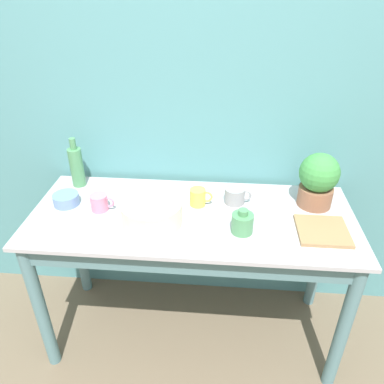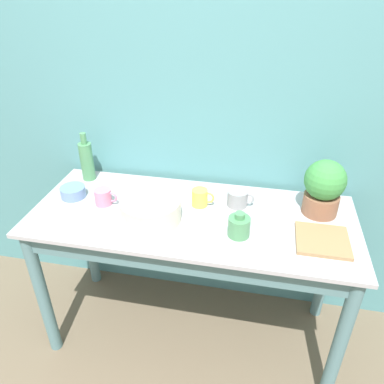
% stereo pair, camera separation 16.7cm
% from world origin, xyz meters
% --- Properties ---
extents(ground_plane, '(12.00, 12.00, 0.00)m').
position_xyz_m(ground_plane, '(0.00, 0.00, 0.00)').
color(ground_plane, brown).
extents(wall_back, '(6.00, 0.05, 2.40)m').
position_xyz_m(wall_back, '(0.00, 0.68, 1.20)').
color(wall_back, teal).
rests_on(wall_back, ground_plane).
extents(counter_table, '(1.50, 0.62, 0.79)m').
position_xyz_m(counter_table, '(0.00, 0.28, 0.64)').
color(counter_table, slate).
rests_on(counter_table, ground_plane).
extents(potted_plant, '(0.18, 0.18, 0.26)m').
position_xyz_m(potted_plant, '(0.58, 0.44, 0.93)').
color(potted_plant, '#8C5B42').
rests_on(potted_plant, counter_table).
extents(bowl_wash_large, '(0.27, 0.27, 0.10)m').
position_xyz_m(bowl_wash_large, '(-0.17, 0.23, 0.84)').
color(bowl_wash_large, beige).
rests_on(bowl_wash_large, counter_table).
extents(bottle_tall, '(0.07, 0.07, 0.26)m').
position_xyz_m(bottle_tall, '(-0.61, 0.53, 0.90)').
color(bottle_tall, '#4C8C59').
rests_on(bottle_tall, counter_table).
extents(bottle_short, '(0.09, 0.09, 0.11)m').
position_xyz_m(bottle_short, '(0.23, 0.20, 0.84)').
color(bottle_short, '#4C8C59').
rests_on(bottle_short, counter_table).
extents(mug_grey, '(0.13, 0.10, 0.08)m').
position_xyz_m(mug_grey, '(0.20, 0.43, 0.83)').
color(mug_grey, gray).
rests_on(mug_grey, counter_table).
extents(mug_pink, '(0.11, 0.08, 0.08)m').
position_xyz_m(mug_pink, '(-0.43, 0.31, 0.83)').
color(mug_pink, pink).
rests_on(mug_pink, counter_table).
extents(mug_yellow, '(0.11, 0.08, 0.08)m').
position_xyz_m(mug_yellow, '(0.02, 0.39, 0.83)').
color(mug_yellow, '#E5CC4C').
rests_on(mug_yellow, counter_table).
extents(bowl_small_blue, '(0.12, 0.12, 0.05)m').
position_xyz_m(bowl_small_blue, '(-0.61, 0.35, 0.82)').
color(bowl_small_blue, '#6684B2').
rests_on(bowl_small_blue, counter_table).
extents(tray_board, '(0.22, 0.21, 0.02)m').
position_xyz_m(tray_board, '(0.57, 0.22, 0.80)').
color(tray_board, '#99754C').
rests_on(tray_board, counter_table).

